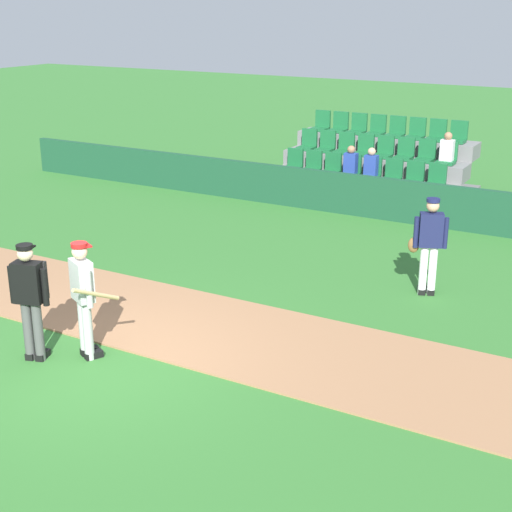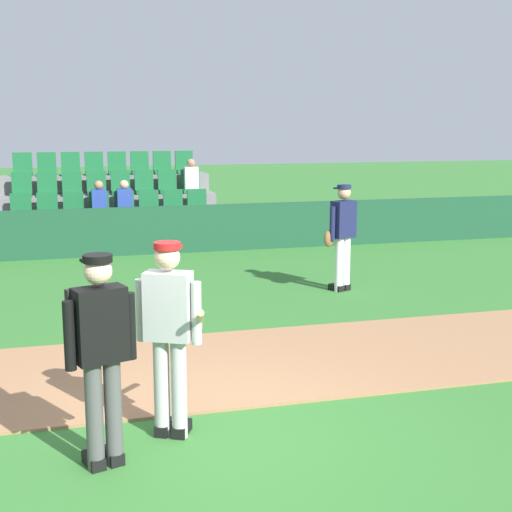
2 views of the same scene
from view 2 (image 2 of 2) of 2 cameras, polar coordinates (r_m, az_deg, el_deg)
The scene contains 7 objects.
ground_plane at distance 6.63m, azimuth -4.84°, elevation -14.07°, with size 80.00×80.00×0.00m, color #33702D.
infield_dirt_path at distance 8.21m, azimuth -7.04°, elevation -9.04°, with size 28.00×2.54×0.03m, color #9E704C.
dugout_fence at distance 15.25m, azimuth -11.05°, elevation 1.91°, with size 20.00×0.16×1.01m, color #19472D.
stadium_bleachers at distance 17.09m, azimuth -11.50°, elevation 3.18°, with size 5.00×2.95×2.05m.
batter_grey_jersey at distance 6.32m, azimuth -6.86°, elevation -5.99°, with size 0.63×0.79×1.76m.
umpire_home_plate at distance 5.86m, azimuth -12.27°, elevation -7.19°, with size 0.57×0.39×1.76m.
runner_navy_jersey at distance 11.83m, azimuth 6.87°, elevation 1.79°, with size 0.66×0.41×1.76m.
Camera 2 is at (-1.04, -5.94, 2.77)m, focal length 50.33 mm.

